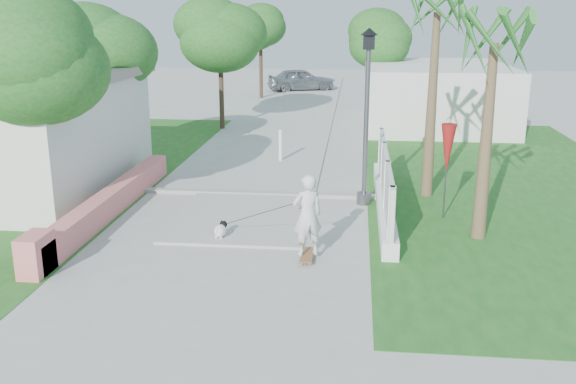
# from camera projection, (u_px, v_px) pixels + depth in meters

# --- Properties ---
(ground) EXTENTS (90.00, 90.00, 0.00)m
(ground) POSITION_uv_depth(u_px,v_px,m) (205.00, 286.00, 11.67)
(ground) COLOR #B7B7B2
(ground) RESTS_ON ground
(path_strip) EXTENTS (3.20, 36.00, 0.06)m
(path_strip) POSITION_uv_depth(u_px,v_px,m) (301.00, 114.00, 30.79)
(path_strip) COLOR #B7B7B2
(path_strip) RESTS_ON ground
(curb) EXTENTS (6.50, 0.25, 0.10)m
(curb) POSITION_uv_depth(u_px,v_px,m) (256.00, 193.00, 17.39)
(curb) COLOR #999993
(curb) RESTS_ON ground
(grass_left) EXTENTS (8.00, 20.00, 0.01)m
(grass_left) POSITION_uv_depth(u_px,v_px,m) (45.00, 171.00, 20.03)
(grass_left) COLOR #205B1C
(grass_left) RESTS_ON ground
(grass_right) EXTENTS (8.00, 20.00, 0.01)m
(grass_right) POSITION_uv_depth(u_px,v_px,m) (505.00, 183.00, 18.60)
(grass_right) COLOR #205B1C
(grass_right) RESTS_ON ground
(pink_wall) EXTENTS (0.45, 8.20, 0.80)m
(pink_wall) POSITION_uv_depth(u_px,v_px,m) (104.00, 207.00, 15.32)
(pink_wall) COLOR #E27674
(pink_wall) RESTS_ON ground
(lattice_fence) EXTENTS (0.35, 7.00, 1.50)m
(lattice_fence) POSITION_uv_depth(u_px,v_px,m) (384.00, 189.00, 15.96)
(lattice_fence) COLOR white
(lattice_fence) RESTS_ON ground
(building_right) EXTENTS (6.00, 8.00, 2.60)m
(building_right) POSITION_uv_depth(u_px,v_px,m) (434.00, 95.00, 27.92)
(building_right) COLOR silver
(building_right) RESTS_ON ground
(street_lamp) EXTENTS (0.44, 0.44, 4.44)m
(street_lamp) POSITION_uv_depth(u_px,v_px,m) (367.00, 111.00, 15.97)
(street_lamp) COLOR #59595E
(street_lamp) RESTS_ON ground
(bollard) EXTENTS (0.14, 0.14, 1.09)m
(bollard) POSITION_uv_depth(u_px,v_px,m) (280.00, 145.00, 21.05)
(bollard) COLOR white
(bollard) RESTS_ON ground
(patio_umbrella) EXTENTS (0.36, 0.36, 2.30)m
(patio_umbrella) POSITION_uv_depth(u_px,v_px,m) (448.00, 150.00, 15.02)
(patio_umbrella) COLOR #59595E
(patio_umbrella) RESTS_ON ground
(tree_left_near) EXTENTS (3.60, 3.60, 5.28)m
(tree_left_near) POSITION_uv_depth(u_px,v_px,m) (29.00, 59.00, 13.93)
(tree_left_near) COLOR #4C3826
(tree_left_near) RESTS_ON ground
(tree_left_mid) EXTENTS (3.20, 3.20, 4.85)m
(tree_left_mid) POSITION_uv_depth(u_px,v_px,m) (88.00, 56.00, 19.38)
(tree_left_mid) COLOR #4C3826
(tree_left_mid) RESTS_ON ground
(tree_path_left) EXTENTS (3.40, 3.40, 5.23)m
(tree_path_left) POSITION_uv_depth(u_px,v_px,m) (220.00, 36.00, 26.21)
(tree_path_left) COLOR #4C3826
(tree_path_left) RESTS_ON ground
(tree_path_right) EXTENTS (3.00, 3.00, 4.79)m
(tree_path_right) POSITION_uv_depth(u_px,v_px,m) (371.00, 41.00, 29.50)
(tree_path_right) COLOR #4C3826
(tree_path_right) RESTS_ON ground
(tree_path_far) EXTENTS (3.20, 3.20, 5.17)m
(tree_path_far) POSITION_uv_depth(u_px,v_px,m) (261.00, 29.00, 35.76)
(tree_path_far) COLOR #4C3826
(tree_path_far) RESTS_ON ground
(palm_far) EXTENTS (1.80, 1.80, 5.30)m
(palm_far) POSITION_uv_depth(u_px,v_px,m) (437.00, 25.00, 16.19)
(palm_far) COLOR brown
(palm_far) RESTS_ON ground
(palm_near) EXTENTS (1.80, 1.80, 4.70)m
(palm_near) POSITION_uv_depth(u_px,v_px,m) (493.00, 55.00, 13.10)
(palm_near) COLOR brown
(palm_near) RESTS_ON ground
(skateboarder) EXTENTS (2.34, 1.60, 1.76)m
(skateboarder) POSITION_uv_depth(u_px,v_px,m) (266.00, 215.00, 13.28)
(skateboarder) COLOR #91603A
(skateboarder) RESTS_ON ground
(dog) EXTENTS (0.32, 0.56, 0.39)m
(dog) POSITION_uv_depth(u_px,v_px,m) (221.00, 230.00, 14.02)
(dog) COLOR white
(dog) RESTS_ON ground
(parked_car) EXTENTS (4.38, 2.79, 1.39)m
(parked_car) POSITION_uv_depth(u_px,v_px,m) (301.00, 80.00, 39.77)
(parked_car) COLOR #ABAEB3
(parked_car) RESTS_ON ground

